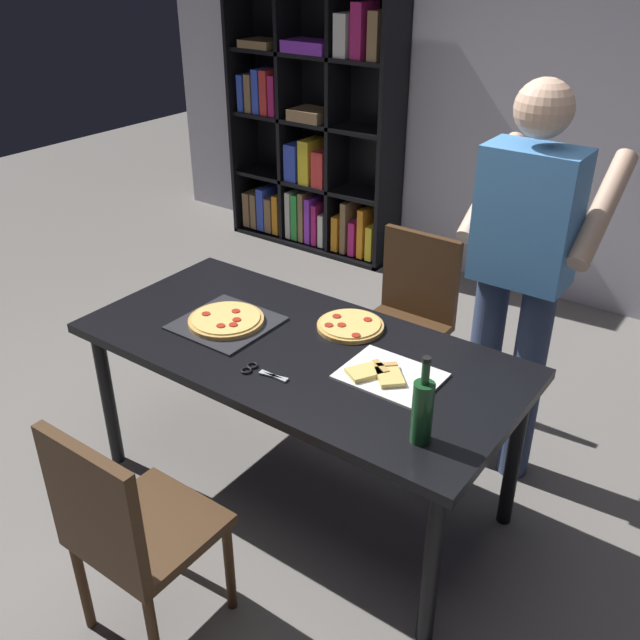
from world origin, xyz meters
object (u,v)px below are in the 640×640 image
object	(u,v)px
kitchen_scissors	(258,371)
chair_near_camera	(127,526)
chair_far_side	(408,311)
dining_table	(298,361)
person_serving_pizza	(521,268)
second_pizza_plain	(350,326)
pepperoni_pizza_on_tray	(226,321)
bookshelf	(314,133)
wine_bottle	(422,410)

from	to	relation	value
kitchen_scissors	chair_near_camera	bearing A→B (deg)	-89.68
kitchen_scissors	chair_far_side	bearing A→B (deg)	89.81
chair_far_side	kitchen_scissors	distance (m)	1.19
dining_table	chair_near_camera	distance (m)	0.93
chair_far_side	person_serving_pizza	size ratio (longest dim) A/B	0.51
person_serving_pizza	second_pizza_plain	bearing A→B (deg)	-139.27
pepperoni_pizza_on_tray	second_pizza_plain	distance (m)	0.52
chair_near_camera	second_pizza_plain	size ratio (longest dim) A/B	3.20
dining_table	bookshelf	distance (m)	2.92
dining_table	person_serving_pizza	bearing A→B (deg)	48.41
pepperoni_pizza_on_tray	kitchen_scissors	size ratio (longest dim) A/B	1.94
dining_table	person_serving_pizza	size ratio (longest dim) A/B	1.03
chair_far_side	pepperoni_pizza_on_tray	bearing A→B (deg)	-110.16
chair_near_camera	person_serving_pizza	size ratio (longest dim) A/B	0.51
person_serving_pizza	pepperoni_pizza_on_tray	size ratio (longest dim) A/B	4.61
chair_near_camera	pepperoni_pizza_on_tray	bearing A→B (deg)	111.77
chair_far_side	second_pizza_plain	bearing A→B (deg)	-82.43
pepperoni_pizza_on_tray	second_pizza_plain	bearing A→B (deg)	32.47
chair_near_camera	bookshelf	bearing A→B (deg)	116.88
pepperoni_pizza_on_tray	second_pizza_plain	size ratio (longest dim) A/B	1.35
dining_table	second_pizza_plain	distance (m)	0.27
kitchen_scissors	bookshelf	bearing A→B (deg)	122.46
wine_bottle	pepperoni_pizza_on_tray	bearing A→B (deg)	168.81
chair_far_side	wine_bottle	distance (m)	1.40
person_serving_pizza	kitchen_scissors	size ratio (longest dim) A/B	8.95
dining_table	pepperoni_pizza_on_tray	xyz separation A→B (m)	(-0.35, -0.04, 0.09)
dining_table	pepperoni_pizza_on_tray	distance (m)	0.36
dining_table	pepperoni_pizza_on_tray	bearing A→B (deg)	-173.72
chair_far_side	wine_bottle	bearing A→B (deg)	-59.43
person_serving_pizza	pepperoni_pizza_on_tray	xyz separation A→B (m)	(-0.97, -0.74, -0.23)
bookshelf	pepperoni_pizza_on_tray	world-z (taller)	bookshelf
second_pizza_plain	bookshelf	bearing A→B (deg)	129.51
chair_far_side	second_pizza_plain	world-z (taller)	chair_far_side
bookshelf	chair_far_side	bearing A→B (deg)	-41.13
pepperoni_pizza_on_tray	second_pizza_plain	xyz separation A→B (m)	(0.44, 0.28, -0.00)
chair_near_camera	person_serving_pizza	distance (m)	1.80
chair_far_side	kitchen_scissors	xyz separation A→B (m)	(-0.00, -1.16, 0.24)
dining_table	kitchen_scissors	world-z (taller)	kitchen_scissors
chair_far_side	person_serving_pizza	world-z (taller)	person_serving_pizza
chair_near_camera	wine_bottle	bearing A→B (deg)	44.49
dining_table	second_pizza_plain	xyz separation A→B (m)	(0.09, 0.24, 0.08)
person_serving_pizza	kitchen_scissors	xyz separation A→B (m)	(-0.62, -0.94, -0.24)
chair_far_side	pepperoni_pizza_on_tray	size ratio (longest dim) A/B	2.37
bookshelf	wine_bottle	distance (m)	3.53
second_pizza_plain	chair_near_camera	bearing A→B (deg)	-94.43
dining_table	kitchen_scissors	xyz separation A→B (m)	(-0.00, -0.24, 0.08)
person_serving_pizza	dining_table	bearing A→B (deg)	-131.59
dining_table	kitchen_scissors	bearing A→B (deg)	-90.89
dining_table	chair_near_camera	bearing A→B (deg)	-90.00
second_pizza_plain	chair_far_side	bearing A→B (deg)	97.57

